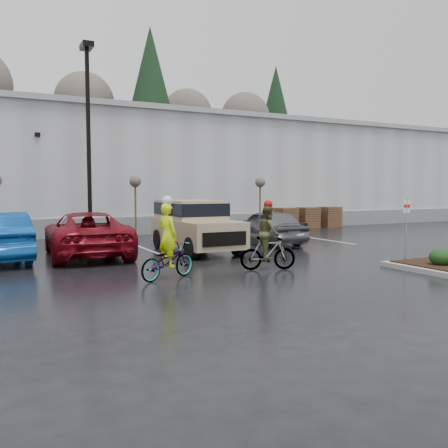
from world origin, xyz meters
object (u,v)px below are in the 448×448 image
suv_tan (196,226)px  car_red (87,234)px  lamppost (88,121)px  sapling_mid (135,185)px  sapling_east (260,185)px  pallet_stack_c (329,217)px  cyclist_hivis (168,253)px  pallet_stack_b (307,217)px  pallet_stack_a (286,218)px  cyclist_olive (268,244)px  fire_lane_sign (406,223)px  car_grey (267,227)px

suv_tan → car_red: bearing=170.0°
lamppost → sapling_mid: lamppost is taller
sapling_east → pallet_stack_c: (6.00, 1.00, -2.05)m
cyclist_hivis → suv_tan: bearing=-54.4°
pallet_stack_b → sapling_mid: bearing=-175.1°
lamppost → pallet_stack_a: (12.50, 2.00, -5.01)m
lamppost → sapling_east: size_ratio=2.88×
sapling_mid → sapling_east: size_ratio=1.00×
sapling_mid → pallet_stack_c: bearing=4.2°
lamppost → car_red: bearing=-102.7°
sapling_east → cyclist_olive: (-6.69, -11.50, -1.93)m
fire_lane_sign → suv_tan: size_ratio=0.43×
sapling_east → pallet_stack_b: 4.78m
pallet_stack_c → car_grey: car_grey is taller
sapling_mid → cyclist_hivis: (-2.47, -11.50, -2.01)m
suv_tan → cyclist_olive: (0.27, -4.95, -0.23)m
car_grey → lamppost: bearing=-31.2°
pallet_stack_b → sapling_east: bearing=-166.6°
suv_tan → sapling_east: bearing=43.3°
pallet_stack_c → cyclist_olive: cyclist_olive is taller
sapling_east → sapling_mid: bearing=180.0°
car_red → car_grey: 8.10m
pallet_stack_a → pallet_stack_b: size_ratio=1.00×
lamppost → car_grey: (7.00, -4.59, -4.89)m
suv_tan → car_grey: 4.08m
lamppost → sapling_east: lamppost is taller
suv_tan → cyclist_hivis: 5.80m
pallet_stack_c → cyclist_hivis: bearing=-141.9°
sapling_east → fire_lane_sign: bearing=-99.8°
lamppost → cyclist_hivis: (0.03, -10.50, -4.97)m
lamppost → pallet_stack_a: bearing=9.1°
pallet_stack_c → car_red: bearing=-158.2°
cyclist_hivis → pallet_stack_a: bearing=-68.0°
car_grey → cyclist_olive: cyclist_olive is taller
lamppost → suv_tan: (3.05, -5.55, -4.66)m
pallet_stack_a → car_red: 15.21m
pallet_stack_a → suv_tan: size_ratio=0.26×
pallet_stack_a → pallet_stack_c: same height
sapling_east → suv_tan: sapling_east is taller
sapling_east → suv_tan: size_ratio=0.63×
sapling_mid → sapling_east: same height
pallet_stack_a → cyclist_olive: bearing=-126.3°
sapling_mid → pallet_stack_a: sapling_mid is taller
sapling_east → cyclist_hivis: (-9.97, -11.50, -2.01)m
pallet_stack_c → sapling_east: bearing=-170.5°
fire_lane_sign → cyclist_olive: size_ratio=1.01×
sapling_east → cyclist_olive: 13.44m
pallet_stack_a → sapling_mid: bearing=-174.3°
pallet_stack_a → cyclist_olive: (-9.19, -12.50, 0.13)m
sapling_east → cyclist_olive: bearing=-120.2°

